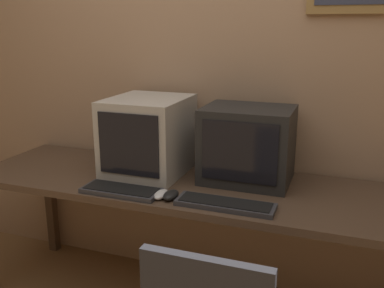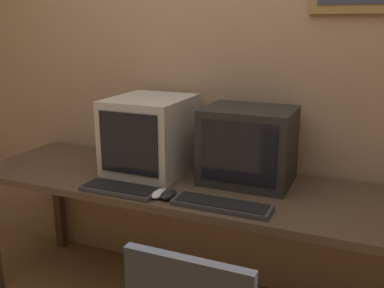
# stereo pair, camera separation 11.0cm
# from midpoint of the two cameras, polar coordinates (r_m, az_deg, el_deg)

# --- Properties ---
(wall_back) EXTENTS (8.00, 0.08, 2.60)m
(wall_back) POSITION_cam_midpoint_polar(r_m,az_deg,el_deg) (2.42, 2.06, 10.36)
(wall_back) COLOR tan
(wall_back) RESTS_ON ground_plane
(desk) EXTENTS (2.37, 0.68, 0.75)m
(desk) POSITION_cam_midpoint_polar(r_m,az_deg,el_deg) (2.22, -1.43, -6.80)
(desk) COLOR #4C3828
(desk) RESTS_ON ground_plane
(monitor_left) EXTENTS (0.39, 0.46, 0.41)m
(monitor_left) POSITION_cam_midpoint_polar(r_m,az_deg,el_deg) (2.31, -7.19, 1.11)
(monitor_left) COLOR #B7B2A8
(monitor_left) RESTS_ON desk
(monitor_right) EXTENTS (0.44, 0.36, 0.38)m
(monitor_right) POSITION_cam_midpoint_polar(r_m,az_deg,el_deg) (2.18, 5.97, -0.08)
(monitor_right) COLOR black
(monitor_right) RESTS_ON desk
(keyboard_main) EXTENTS (0.38, 0.15, 0.03)m
(keyboard_main) POSITION_cam_midpoint_polar(r_m,az_deg,el_deg) (2.09, -10.91, -6.11)
(keyboard_main) COLOR #333338
(keyboard_main) RESTS_ON desk
(keyboard_side) EXTENTS (0.44, 0.13, 0.03)m
(keyboard_side) POSITION_cam_midpoint_polar(r_m,az_deg,el_deg) (1.91, 2.78, -8.03)
(keyboard_side) COLOR #333338
(keyboard_side) RESTS_ON desk
(mouse_near_keyboard) EXTENTS (0.07, 0.11, 0.04)m
(mouse_near_keyboard) POSITION_cam_midpoint_polar(r_m,az_deg,el_deg) (1.99, -4.43, -6.81)
(mouse_near_keyboard) COLOR black
(mouse_near_keyboard) RESTS_ON desk
(mouse_far_corner) EXTENTS (0.06, 0.11, 0.03)m
(mouse_far_corner) POSITION_cam_midpoint_polar(r_m,az_deg,el_deg) (2.01, -5.73, -6.72)
(mouse_far_corner) COLOR silver
(mouse_far_corner) RESTS_ON desk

